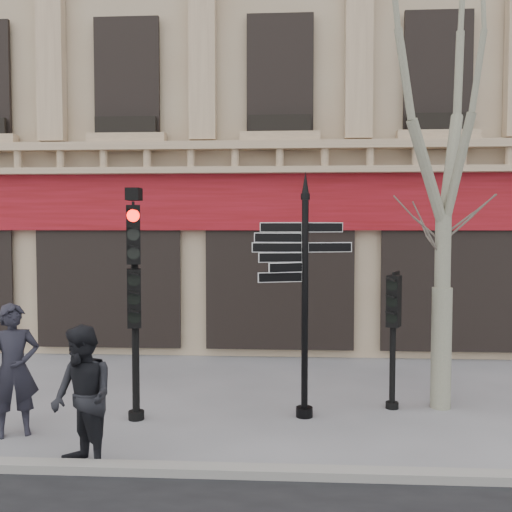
# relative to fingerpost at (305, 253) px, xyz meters

# --- Properties ---
(ground) EXTENTS (80.00, 80.00, 0.00)m
(ground) POSITION_rel_fingerpost_xyz_m (-0.47, -0.83, -2.62)
(ground) COLOR #5C5C60
(ground) RESTS_ON ground
(kerb) EXTENTS (80.00, 0.25, 0.12)m
(kerb) POSITION_rel_fingerpost_xyz_m (-0.47, -2.23, -2.56)
(kerb) COLOR gray
(kerb) RESTS_ON ground
(building) EXTENTS (28.00, 15.52, 18.00)m
(building) POSITION_rel_fingerpost_xyz_m (-0.47, 11.66, 6.37)
(building) COLOR tan
(building) RESTS_ON ground
(fingerpost) EXTENTS (1.80, 1.80, 3.90)m
(fingerpost) POSITION_rel_fingerpost_xyz_m (0.00, 0.00, 0.00)
(fingerpost) COLOR black
(fingerpost) RESTS_ON ground
(traffic_signal_main) EXTENTS (0.46, 0.38, 3.63)m
(traffic_signal_main) POSITION_rel_fingerpost_xyz_m (-2.65, -0.28, -0.32)
(traffic_signal_main) COLOR black
(traffic_signal_main) RESTS_ON ground
(traffic_signal_secondary) EXTENTS (0.45, 0.40, 2.24)m
(traffic_signal_secondary) POSITION_rel_fingerpost_xyz_m (1.47, 0.50, -1.06)
(traffic_signal_secondary) COLOR black
(traffic_signal_secondary) RESTS_ON ground
(plane_tree) EXTENTS (2.95, 2.95, 7.82)m
(plane_tree) POSITION_rel_fingerpost_xyz_m (2.29, 0.59, 2.87)
(plane_tree) COLOR gray
(plane_tree) RESTS_ON ground
(pedestrian_a) EXTENTS (0.84, 0.74, 1.93)m
(pedestrian_a) POSITION_rel_fingerpost_xyz_m (-4.23, -1.05, -1.65)
(pedestrian_a) COLOR black
(pedestrian_a) RESTS_ON ground
(pedestrian_b) EXTENTS (1.11, 1.10, 1.81)m
(pedestrian_b) POSITION_rel_fingerpost_xyz_m (-2.82, -2.13, -1.72)
(pedestrian_b) COLOR black
(pedestrian_b) RESTS_ON ground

